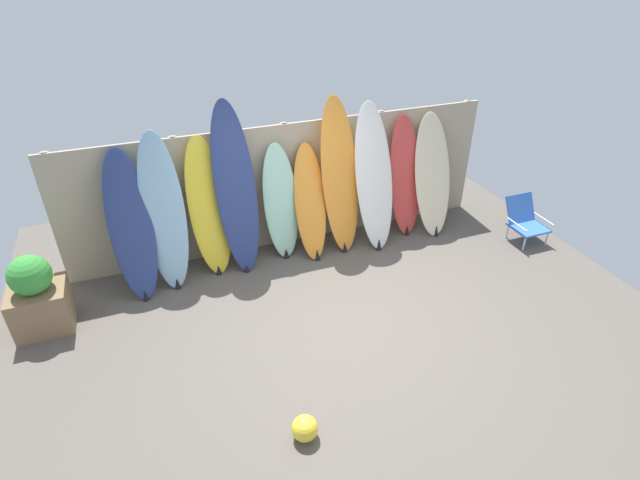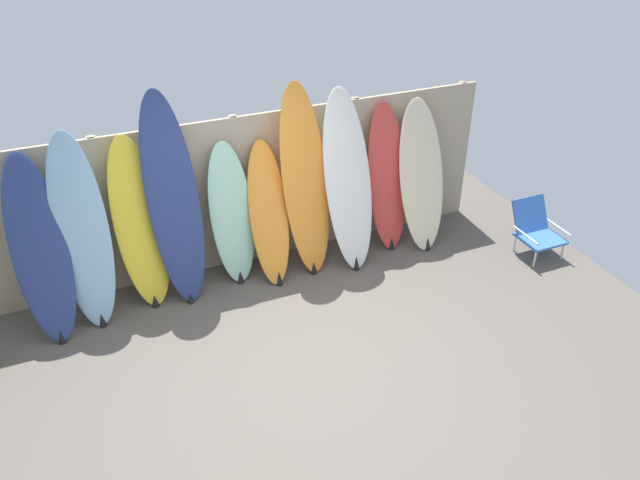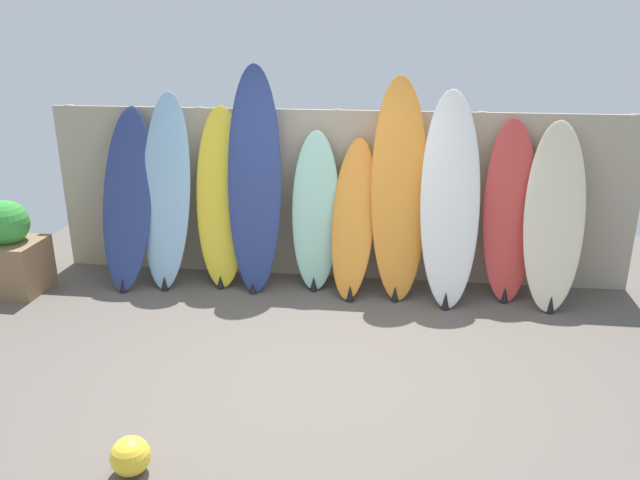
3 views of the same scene
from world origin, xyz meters
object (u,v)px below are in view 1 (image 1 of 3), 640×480
(surfboard_skyblue_1, at_px, (164,214))
(surfboard_navy_3, at_px, (236,191))
(surfboard_white_7, at_px, (374,179))
(surfboard_cream_9, at_px, (432,176))
(planter_box, at_px, (38,297))
(surfboard_yellow_2, at_px, (209,208))
(beach_ball, at_px, (305,428))
(surfboard_navy_0, at_px, (131,226))
(surfboard_orange_6, at_px, (340,178))
(surfboard_red_8, at_px, (405,178))
(beach_chair, at_px, (525,219))
(surfboard_orange_5, at_px, (310,203))
(surfboard_seafoam_4, at_px, (281,203))

(surfboard_skyblue_1, distance_m, surfboard_navy_3, 0.94)
(surfboard_white_7, bearing_deg, surfboard_cream_9, 2.72)
(surfboard_cream_9, bearing_deg, planter_box, -175.42)
(surfboard_yellow_2, relative_size, beach_ball, 7.53)
(surfboard_yellow_2, bearing_deg, surfboard_navy_3, -6.67)
(surfboard_navy_0, distance_m, surfboard_skyblue_1, 0.42)
(surfboard_cream_9, height_order, planter_box, surfboard_cream_9)
(surfboard_orange_6, xyz_separation_m, surfboard_red_8, (1.08, 0.07, -0.21))
(beach_chair, bearing_deg, surfboard_orange_6, 170.56)
(surfboard_navy_3, distance_m, beach_chair, 4.26)
(surfboard_navy_0, xyz_separation_m, surfboard_orange_5, (2.33, 0.04, -0.14))
(surfboard_skyblue_1, relative_size, surfboard_orange_6, 0.92)
(beach_ball, bearing_deg, surfboard_navy_0, 112.49)
(surfboard_red_8, height_order, planter_box, surfboard_red_8)
(surfboard_skyblue_1, relative_size, surfboard_cream_9, 1.13)
(surfboard_seafoam_4, distance_m, planter_box, 3.13)
(surfboard_orange_6, bearing_deg, beach_ball, -117.91)
(surfboard_skyblue_1, xyz_separation_m, planter_box, (-1.52, -0.45, -0.55))
(surfboard_white_7, bearing_deg, surfboard_red_8, 14.18)
(surfboard_yellow_2, relative_size, surfboard_seafoam_4, 1.14)
(surfboard_seafoam_4, height_order, surfboard_cream_9, surfboard_cream_9)
(surfboard_skyblue_1, height_order, surfboard_red_8, surfboard_skyblue_1)
(surfboard_orange_5, bearing_deg, surfboard_orange_6, 1.18)
(surfboard_red_8, distance_m, beach_chair, 1.89)
(surfboard_skyblue_1, distance_m, beach_chair, 5.13)
(surfboard_seafoam_4, distance_m, beach_ball, 3.21)
(beach_chair, height_order, beach_ball, beach_chair)
(surfboard_orange_6, relative_size, surfboard_red_8, 1.23)
(surfboard_seafoam_4, xyz_separation_m, beach_chair, (3.49, -0.90, -0.47))
(surfboard_cream_9, bearing_deg, beach_chair, -33.83)
(surfboard_navy_0, distance_m, beach_ball, 3.25)
(surfboard_orange_6, bearing_deg, surfboard_yellow_2, 178.14)
(planter_box, bearing_deg, surfboard_yellow_2, 13.94)
(surfboard_orange_5, height_order, planter_box, surfboard_orange_5)
(surfboard_cream_9, distance_m, beach_chair, 1.52)
(surfboard_white_7, height_order, surfboard_cream_9, surfboard_white_7)
(surfboard_white_7, bearing_deg, surfboard_orange_5, 175.92)
(surfboard_cream_9, bearing_deg, surfboard_orange_5, 179.42)
(surfboard_seafoam_4, xyz_separation_m, planter_box, (-3.06, -0.54, -0.36))
(surfboard_orange_5, height_order, surfboard_orange_6, surfboard_orange_6)
(surfboard_white_7, height_order, beach_ball, surfboard_white_7)
(surfboard_orange_5, bearing_deg, surfboard_white_7, -4.08)
(surfboard_red_8, xyz_separation_m, planter_box, (-4.97, -0.53, -0.44))
(surfboard_skyblue_1, height_order, surfboard_orange_5, surfboard_skyblue_1)
(surfboard_skyblue_1, bearing_deg, surfboard_white_7, -1.29)
(beach_ball, bearing_deg, surfboard_cream_9, 43.92)
(surfboard_skyblue_1, relative_size, surfboard_yellow_2, 1.08)
(surfboard_navy_0, xyz_separation_m, beach_ball, (1.21, -2.92, -0.79))
(planter_box, bearing_deg, surfboard_navy_3, 10.98)
(surfboard_orange_5, xyz_separation_m, surfboard_white_7, (0.93, -0.07, 0.25))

